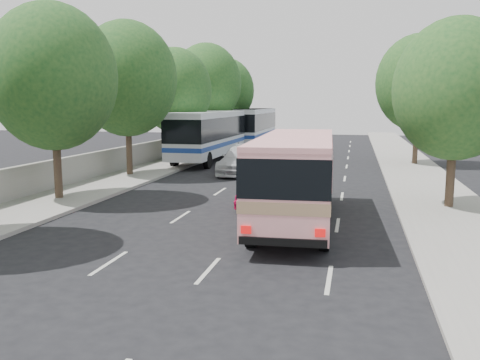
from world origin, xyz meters
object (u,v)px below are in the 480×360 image
(pink_bus, at_px, (296,169))
(tour_coach_rear, at_px, (253,124))
(tour_coach_front, at_px, (209,131))
(pink_taxi, at_px, (266,188))
(white_pickup, at_px, (243,160))

(pink_bus, height_order, tour_coach_rear, tour_coach_rear)
(pink_bus, bearing_deg, tour_coach_front, 112.27)
(pink_bus, xyz_separation_m, pink_taxi, (-1.63, 3.06, -1.27))
(tour_coach_front, bearing_deg, pink_bus, -64.73)
(pink_taxi, height_order, tour_coach_front, tour_coach_front)
(pink_bus, relative_size, tour_coach_rear, 0.79)
(pink_taxi, height_order, white_pickup, white_pickup)
(pink_bus, distance_m, pink_taxi, 3.69)
(white_pickup, distance_m, tour_coach_rear, 20.37)
(white_pickup, bearing_deg, pink_bus, -70.08)
(pink_bus, bearing_deg, tour_coach_rear, 101.36)
(white_pickup, relative_size, tour_coach_rear, 0.46)
(pink_taxi, height_order, tour_coach_rear, tour_coach_rear)
(white_pickup, bearing_deg, tour_coach_front, 121.80)
(tour_coach_front, height_order, tour_coach_rear, tour_coach_rear)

